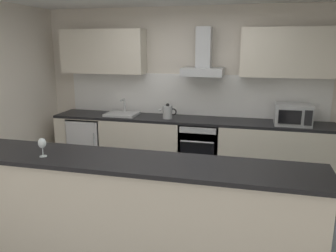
% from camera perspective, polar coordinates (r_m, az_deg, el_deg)
% --- Properties ---
extents(ground, '(5.92, 4.87, 0.02)m').
position_cam_1_polar(ground, '(4.12, -1.27, -16.03)').
color(ground, slate).
extents(wall_back, '(5.92, 0.12, 2.60)m').
position_cam_1_polar(wall_back, '(5.58, 4.15, 6.05)').
color(wall_back, silver).
rests_on(wall_back, ground).
extents(backsplash_tile, '(4.19, 0.02, 0.66)m').
position_cam_1_polar(backsplash_tile, '(5.52, 4.00, 5.24)').
color(backsplash_tile, white).
extents(counter_back, '(4.33, 0.60, 0.90)m').
position_cam_1_polar(counter_back, '(5.39, 3.28, -3.45)').
color(counter_back, beige).
rests_on(counter_back, ground).
extents(counter_island, '(3.47, 0.64, 1.00)m').
position_cam_1_polar(counter_island, '(3.32, -6.10, -13.74)').
color(counter_island, beige).
rests_on(counter_island, ground).
extents(upper_cabinets, '(4.28, 0.32, 0.70)m').
position_cam_1_polar(upper_cabinets, '(5.31, 3.81, 12.29)').
color(upper_cabinets, beige).
extents(oven, '(0.60, 0.62, 0.80)m').
position_cam_1_polar(oven, '(5.33, 5.40, -3.57)').
color(oven, slate).
rests_on(oven, ground).
extents(refrigerator, '(0.58, 0.60, 0.85)m').
position_cam_1_polar(refrigerator, '(5.90, -12.92, -2.53)').
color(refrigerator, white).
rests_on(refrigerator, ground).
extents(microwave, '(0.50, 0.38, 0.30)m').
position_cam_1_polar(microwave, '(5.14, 20.23, 1.78)').
color(microwave, '#B7BABC').
rests_on(microwave, counter_back).
extents(sink, '(0.50, 0.40, 0.26)m').
position_cam_1_polar(sink, '(5.56, -7.73, 2.05)').
color(sink, silver).
rests_on(sink, counter_back).
extents(kettle, '(0.29, 0.15, 0.24)m').
position_cam_1_polar(kettle, '(5.26, -0.06, 2.39)').
color(kettle, '#B7BABC').
rests_on(kettle, counter_back).
extents(range_hood, '(0.62, 0.45, 0.72)m').
position_cam_1_polar(range_hood, '(5.23, 5.95, 10.88)').
color(range_hood, '#B7BABC').
extents(wine_glass, '(0.08, 0.08, 0.18)m').
position_cam_1_polar(wine_glass, '(3.36, -20.37, -2.83)').
color(wine_glass, silver).
rests_on(wine_glass, counter_island).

